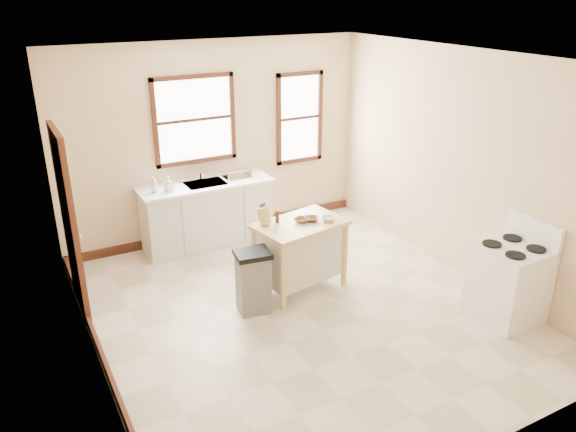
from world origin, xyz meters
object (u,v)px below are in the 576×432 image
object	(u,v)px
bowl_b	(312,219)
pepper_grinder	(277,217)
dish_rack	(237,174)
knife_block	(264,217)
kitchen_island	(300,255)
bowl_a	(302,220)
trash_bin	(253,281)
soap_bottle_b	(168,184)
soap_bottle_a	(154,185)
bowl_c	(328,219)
gas_stove	(510,271)

from	to	relation	value
bowl_b	pepper_grinder	bearing A→B (deg)	159.71
dish_rack	knife_block	xyz separation A→B (m)	(-0.35, -1.59, -0.00)
kitchen_island	bowl_a	xyz separation A→B (m)	(0.03, 0.01, 0.45)
trash_bin	kitchen_island	bearing A→B (deg)	25.15
soap_bottle_b	bowl_a	world-z (taller)	soap_bottle_b
pepper_grinder	bowl_a	size ratio (longest dim) A/B	0.87
soap_bottle_a	knife_block	distance (m)	1.76
soap_bottle_a	trash_bin	world-z (taller)	soap_bottle_a
soap_bottle_b	dish_rack	distance (m)	1.03
soap_bottle_b	pepper_grinder	bearing A→B (deg)	-83.74
soap_bottle_a	pepper_grinder	bearing A→B (deg)	-34.61
dish_rack	bowl_b	xyz separation A→B (m)	(0.20, -1.75, -0.08)
soap_bottle_a	bowl_c	size ratio (longest dim) A/B	1.41
bowl_c	soap_bottle_a	bearing A→B (deg)	131.13
bowl_b	gas_stove	world-z (taller)	gas_stove
soap_bottle_b	bowl_a	size ratio (longest dim) A/B	1.19
soap_bottle_b	gas_stove	size ratio (longest dim) A/B	0.18
bowl_c	bowl_a	bearing A→B (deg)	156.72
trash_bin	gas_stove	distance (m)	2.82
soap_bottle_a	bowl_c	bearing A→B (deg)	-26.56
soap_bottle_a	trash_bin	size ratio (longest dim) A/B	0.29
soap_bottle_a	bowl_c	xyz separation A→B (m)	(1.57, -1.80, -0.14)
pepper_grinder	bowl_a	world-z (taller)	pepper_grinder
soap_bottle_a	knife_block	size ratio (longest dim) A/B	1.09
knife_block	gas_stove	xyz separation A→B (m)	(2.09, -1.81, -0.40)
pepper_grinder	bowl_a	distance (m)	0.30
bowl_b	trash_bin	xyz separation A→B (m)	(-0.88, -0.21, -0.51)
bowl_a	trash_bin	world-z (taller)	bowl_a
dish_rack	bowl_c	world-z (taller)	dish_rack
knife_block	dish_rack	bearing A→B (deg)	44.46
knife_block	trash_bin	bearing A→B (deg)	-164.49
knife_block	soap_bottle_a	bearing A→B (deg)	85.89
trash_bin	knife_block	bearing A→B (deg)	56.96
soap_bottle_b	kitchen_island	distance (m)	2.05
kitchen_island	trash_bin	bearing A→B (deg)	-173.21
kitchen_island	soap_bottle_b	bearing A→B (deg)	112.91
soap_bottle_b	knife_block	size ratio (longest dim) A/B	1.03
dish_rack	bowl_c	distance (m)	1.89
knife_block	pepper_grinder	world-z (taller)	knife_block
bowl_c	trash_bin	distance (m)	1.17
bowl_a	bowl_c	bearing A→B (deg)	-23.28
knife_block	pepper_grinder	xyz separation A→B (m)	(0.16, -0.02, -0.02)
dish_rack	knife_block	size ratio (longest dim) A/B	1.88
soap_bottle_b	gas_stove	bearing A→B (deg)	-72.67
bowl_a	pepper_grinder	bearing A→B (deg)	156.48
pepper_grinder	gas_stove	size ratio (longest dim) A/B	0.13
gas_stove	knife_block	bearing A→B (deg)	139.09
knife_block	bowl_b	size ratio (longest dim) A/B	1.17
soap_bottle_a	kitchen_island	distance (m)	2.19
bowl_a	trash_bin	size ratio (longest dim) A/B	0.23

